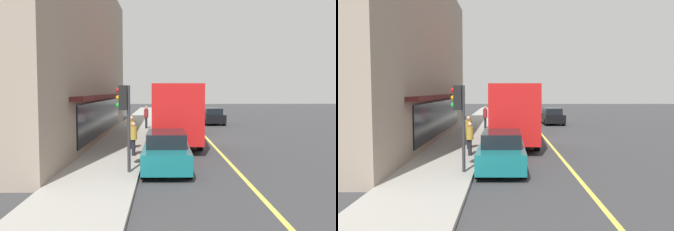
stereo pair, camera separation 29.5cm
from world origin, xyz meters
TOP-DOWN VIEW (x-y plane):
  - ground at (0.00, 0.00)m, footprint 120.00×120.00m
  - sidewalk at (0.00, 5.26)m, footprint 80.00×2.94m
  - lane_centre_stripe at (0.00, 0.00)m, footprint 36.00×0.16m
  - storefront_building at (0.14, 12.24)m, footprint 23.80×11.63m
  - bus at (-0.51, 1.94)m, footprint 11.23×3.02m
  - traffic_light at (-9.65, 4.33)m, footprint 0.30×0.52m
  - car_black at (10.62, -1.76)m, footprint 4.37×1.99m
  - car_teal at (-8.61, 2.78)m, footprint 4.31×1.87m
  - car_silver at (11.92, 2.39)m, footprint 4.31×1.88m
  - pedestrian_by_curb at (5.52, 4.21)m, footprint 0.34×0.34m
  - pedestrian_at_corner at (-4.47, 4.52)m, footprint 0.34×0.34m
  - pedestrian_mid_block at (-6.33, 4.28)m, footprint 0.34×0.34m

SIDE VIEW (x-z plane):
  - ground at x=0.00m, z-range 0.00..0.00m
  - lane_centre_stripe at x=0.00m, z-range 0.00..0.01m
  - sidewalk at x=0.00m, z-range 0.00..0.15m
  - car_black at x=10.62m, z-range -0.02..1.50m
  - car_teal at x=-8.61m, z-range -0.02..1.50m
  - car_silver at x=11.92m, z-range -0.02..1.50m
  - pedestrian_mid_block at x=-6.33m, z-range 0.30..1.86m
  - pedestrian_at_corner at x=-4.47m, z-range 0.32..2.03m
  - pedestrian_by_curb at x=5.52m, z-range 0.33..2.09m
  - bus at x=-0.51m, z-range 0.24..3.74m
  - traffic_light at x=-9.65m, z-range 0.93..4.13m
  - storefront_building at x=0.14m, z-range -0.01..10.79m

